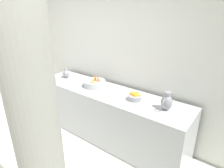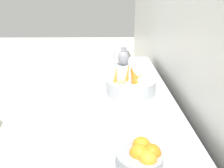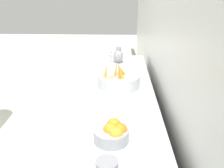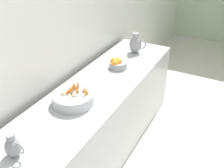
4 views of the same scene
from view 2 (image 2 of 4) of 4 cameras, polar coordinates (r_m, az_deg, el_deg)
The scene contains 4 objects.
prep_counter at distance 1.73m, azimuth 3.67°, elevation -19.43°, with size 0.67×2.71×0.86m, color #ADAFB5.
vegetable_colander at distance 1.74m, azimuth 4.51°, elevation -0.30°, with size 0.37×0.37×0.24m.
orange_bowl at distance 1.04m, azimuth 7.17°, elevation -17.19°, with size 0.20×0.20×0.11m.
metal_pitcher_short at distance 2.41m, azimuth 2.73°, elevation 6.55°, with size 0.16×0.11×0.19m.
Camera 2 is at (-1.38, 1.45, 1.56)m, focal length 37.64 mm.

